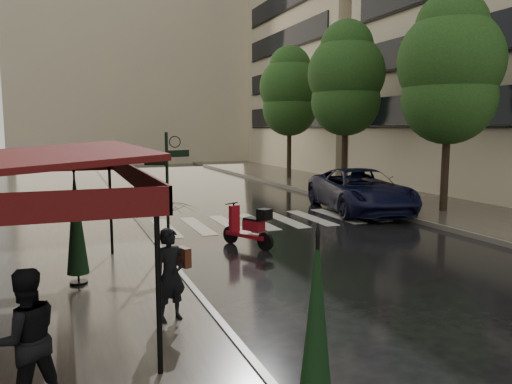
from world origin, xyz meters
TOP-DOWN VIEW (x-y plane):
  - ground at (0.00, 0.00)m, footprint 120.00×120.00m
  - sidewalk_near at (-4.50, 12.00)m, footprint 6.00×60.00m
  - sidewalk_far at (10.25, 12.00)m, footprint 5.50×60.00m
  - curb_near at (-1.45, 12.00)m, footprint 0.12×60.00m
  - curb_far at (7.45, 12.00)m, footprint 0.12×60.00m
  - crosswalk at (2.98, 6.00)m, footprint 7.85×3.20m
  - signpost at (-1.19, 3.00)m, footprint 1.17×0.29m
  - haussmann_near at (16.50, 9.00)m, footprint 8.00×15.00m
  - haussmann_far at (16.50, 26.00)m, footprint 8.00×16.00m
  - backdrop_building at (3.00, 38.00)m, footprint 22.00×6.00m
  - tree_near at (9.60, 5.00)m, footprint 3.80×3.80m
  - tree_mid at (9.50, 12.00)m, footprint 3.80×3.80m
  - tree_far at (9.70, 19.00)m, footprint 3.80×3.80m
  - pedestrian_with_umbrella at (-2.16, -2.04)m, footprint 1.12×1.14m
  - pedestrian_terrace at (-4.15, -4.00)m, footprint 0.92×0.81m
  - scooter at (0.91, 2.61)m, footprint 0.98×1.61m
  - parked_car at (6.95, 6.55)m, footprint 3.77×6.31m
  - parasol_front at (-1.65, -6.00)m, footprint 0.40×0.40m
  - parasol_back at (-3.50, 0.50)m, footprint 0.43×0.43m

SIDE VIEW (x-z plane):
  - ground at x=0.00m, z-range 0.00..0.00m
  - crosswalk at x=2.98m, z-range 0.00..0.01m
  - sidewalk_near at x=-4.50m, z-range 0.00..0.12m
  - sidewalk_far at x=10.25m, z-range 0.00..0.12m
  - curb_near at x=-1.45m, z-range -0.01..0.15m
  - curb_far at x=7.45m, z-range -0.01..0.15m
  - scooter at x=0.91m, z-range -0.04..1.12m
  - parked_car at x=6.95m, z-range 0.00..1.64m
  - pedestrian_terrace at x=-4.15m, z-range 0.12..1.70m
  - parasol_front at x=-1.65m, z-range 0.20..2.42m
  - parasol_back at x=-3.50m, z-range 0.21..2.49m
  - pedestrian_with_umbrella at x=-2.16m, z-range 0.51..2.88m
  - signpost at x=-1.19m, z-range 0.28..3.38m
  - tree_near at x=9.60m, z-range 1.33..9.31m
  - tree_far at x=9.70m, z-range 1.37..9.54m
  - tree_mid at x=9.50m, z-range 1.42..9.76m
  - haussmann_near at x=16.50m, z-range 0.00..18.00m
  - haussmann_far at x=16.50m, z-range 0.00..18.50m
  - backdrop_building at x=3.00m, z-range 0.00..20.00m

